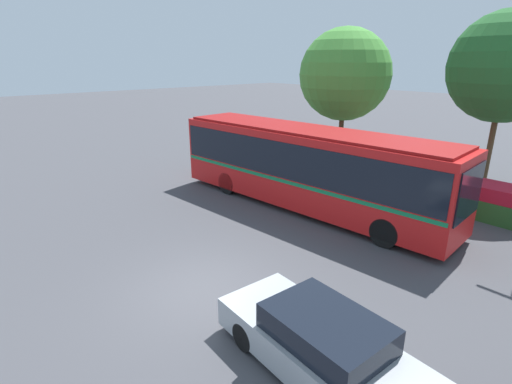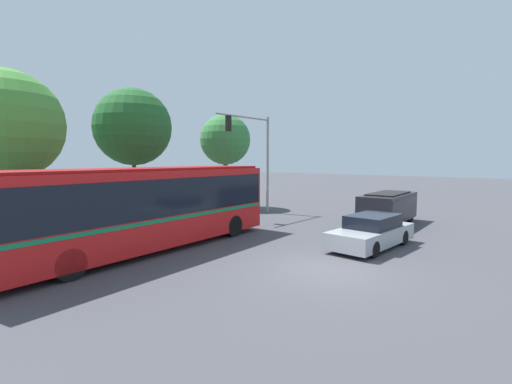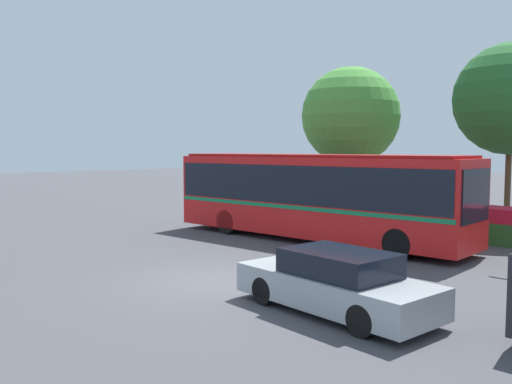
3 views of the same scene
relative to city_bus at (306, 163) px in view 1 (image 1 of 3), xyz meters
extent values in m
plane|color=#444449|center=(2.36, -6.74, -1.87)|extent=(140.00, 140.00, 0.00)
cube|color=red|center=(-0.01, 0.00, -0.15)|extent=(12.39, 3.32, 2.94)
cube|color=black|center=(-0.01, 0.00, 0.32)|extent=(12.15, 3.35, 1.41)
cube|color=#147A47|center=(-0.01, 0.00, -0.50)|extent=(12.27, 3.34, 0.14)
cube|color=black|center=(6.12, 0.40, 0.20)|extent=(0.20, 2.15, 1.65)
cube|color=maroon|center=(-0.01, 0.00, 1.37)|extent=(11.89, 3.09, 0.10)
cylinder|color=black|center=(4.07, 1.38, -1.37)|extent=(1.02, 0.36, 1.00)
cylinder|color=black|center=(4.22, -0.84, -1.37)|extent=(1.02, 0.36, 1.00)
cylinder|color=black|center=(-3.63, 0.88, -1.37)|extent=(1.02, 0.36, 1.00)
cylinder|color=black|center=(-3.49, -1.34, -1.37)|extent=(1.02, 0.36, 1.00)
cube|color=#9EA3A8|center=(6.27, -6.70, -1.37)|extent=(4.67, 2.08, 0.66)
cube|color=black|center=(6.39, -6.70, -0.78)|extent=(2.38, 1.71, 0.52)
cylinder|color=black|center=(4.81, -7.38, -1.56)|extent=(0.64, 0.26, 0.63)
cylinder|color=black|center=(4.92, -5.83, -1.56)|extent=(0.64, 0.26, 0.63)
cylinder|color=black|center=(7.69, -6.01, -1.56)|extent=(0.64, 0.26, 0.63)
cube|color=#286028|center=(3.95, 4.48, -1.47)|extent=(10.88, 1.51, 0.80)
cube|color=#B7192D|center=(3.95, 4.48, -0.80)|extent=(10.66, 1.43, 0.53)
cylinder|color=brown|center=(-2.78, 6.08, -0.18)|extent=(0.27, 0.27, 3.38)
sphere|color=#479338|center=(-2.78, 6.08, 3.24)|extent=(4.80, 4.80, 4.80)
cylinder|color=brown|center=(4.30, 7.52, 0.08)|extent=(0.25, 0.25, 3.90)
sphere|color=#236028|center=(4.30, 7.52, 3.70)|extent=(4.65, 4.65, 4.65)
camera|label=1|loc=(10.03, -11.75, 4.00)|focal=27.27mm
camera|label=2|loc=(-8.10, -12.41, 1.77)|focal=25.49mm
camera|label=3|loc=(13.31, -15.79, 1.63)|focal=37.91mm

